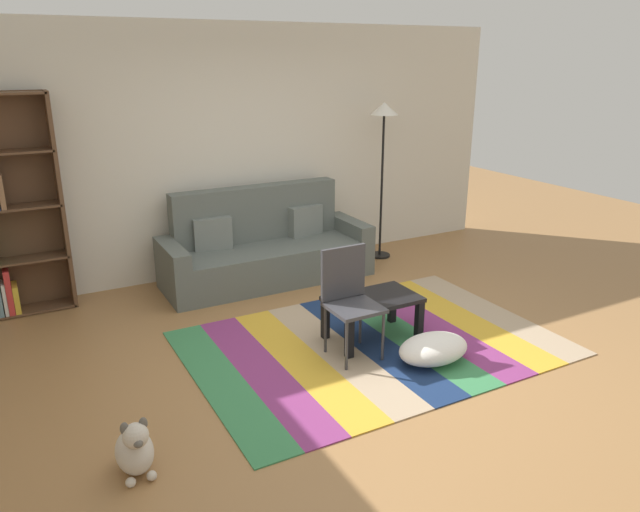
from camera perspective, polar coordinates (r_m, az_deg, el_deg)
name	(u,v)px	position (r m, az deg, el deg)	size (l,w,h in m)	color
ground_plane	(353,357)	(5.00, 3.19, -9.54)	(14.00, 14.00, 0.00)	#9E7042
back_wall	(235,151)	(6.79, -8.10, 9.87)	(6.80, 0.10, 2.70)	silver
rug	(372,343)	(5.22, 4.98, -8.28)	(3.06, 2.12, 0.01)	#387F4C
couch	(265,250)	(6.58, -5.25, 0.61)	(2.26, 0.80, 1.00)	#59605B
coffee_table	(373,305)	(5.17, 5.02, -4.65)	(0.78, 0.48, 0.38)	black
pouf	(433,349)	(4.94, 10.73, -8.67)	(0.61, 0.41, 0.22)	white
dog	(135,449)	(3.85, -17.21, -17.16)	(0.22, 0.35, 0.40)	beige
standing_lamp	(384,129)	(7.10, 6.07, 11.89)	(0.32, 0.32, 1.85)	black
tv_remote	(364,297)	(5.11, 4.18, -3.95)	(0.04, 0.15, 0.02)	black
folding_chair	(349,293)	(4.84, 2.77, -3.54)	(0.40, 0.40, 0.90)	#38383D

